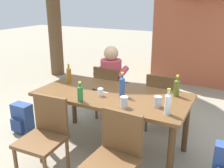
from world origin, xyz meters
The scene contains 18 objects.
ground_plane centered at (0.00, 0.00, 0.00)m, with size 24.00×24.00×0.00m, color gray.
dining_table centered at (0.00, 0.00, 0.67)m, with size 1.85×0.89×0.76m.
chair_far_left centered at (-0.42, 0.74, 0.49)m, with size 0.46×0.46×0.87m.
chair_near_right centered at (0.42, -0.74, 0.49)m, with size 0.46×0.46×0.87m.
chair_near_left centered at (-0.42, -0.74, 0.49)m, with size 0.46×0.46×0.87m.
chair_far_right centered at (0.42, 0.74, 0.49)m, with size 0.47×0.47×0.87m.
person_in_white_shirt centered at (-0.42, 0.85, 0.66)m, with size 0.47×0.61×1.18m.
bottle_blue centered at (0.14, -0.01, 0.88)m, with size 0.06×0.06×0.29m.
bottle_green centered at (-0.20, -0.38, 0.86)m, with size 0.06×0.06×0.23m.
bottle_amber centered at (-0.71, 0.11, 0.87)m, with size 0.06×0.06×0.26m.
bottle_olive centered at (0.71, 0.27, 0.87)m, with size 0.06×0.06×0.26m.
bottle_clear centered at (0.75, -0.26, 0.88)m, with size 0.06×0.06×0.27m.
cup_glass centered at (0.30, -0.30, 0.82)m, with size 0.08×0.08×0.12m, color silver.
cup_white centered at (-0.09, -0.13, 0.81)m, with size 0.07×0.07×0.09m, color white.
cup_steel centered at (0.61, -0.13, 0.82)m, with size 0.08×0.08×0.11m, color #B2B7BC.
table_knife centered at (-0.18, 0.00, 0.77)m, with size 0.24×0.05×0.01m.
backpack_by_far_side centered at (-1.37, -0.20, 0.20)m, with size 0.28×0.23×0.42m.
brick_kiosk centered at (0.49, 3.90, 1.31)m, with size 2.35×1.97×2.49m.
Camera 1 is at (1.31, -2.55, 1.85)m, focal length 40.68 mm.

